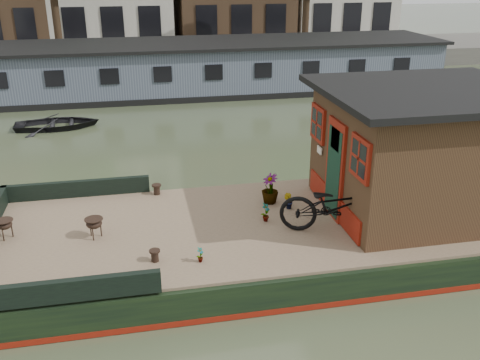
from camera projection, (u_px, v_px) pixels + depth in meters
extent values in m
plane|color=#343F28|center=(309.00, 247.00, 10.57)|extent=(120.00, 120.00, 0.00)
cube|color=black|center=(310.00, 233.00, 10.45)|extent=(12.00, 4.00, 0.60)
cube|color=maroon|center=(310.00, 244.00, 10.54)|extent=(12.02, 4.02, 0.10)
cube|color=#80694F|center=(311.00, 218.00, 10.33)|extent=(11.80, 3.80, 0.05)
cube|color=black|center=(77.00, 189.00, 11.16)|extent=(3.00, 0.12, 0.35)
cube|color=black|center=(56.00, 292.00, 7.68)|extent=(3.00, 0.12, 0.35)
cube|color=black|center=(423.00, 153.00, 10.29)|extent=(3.50, 3.00, 2.30)
cube|color=black|center=(431.00, 91.00, 9.83)|extent=(4.00, 3.50, 0.12)
cube|color=maroon|center=(335.00, 170.00, 10.04)|extent=(0.06, 0.80, 1.90)
cube|color=black|center=(334.00, 172.00, 10.05)|extent=(0.04, 0.64, 1.70)
cube|color=maroon|center=(360.00, 158.00, 8.86)|extent=(0.06, 0.72, 0.72)
cube|color=maroon|center=(318.00, 124.00, 10.76)|extent=(0.06, 0.72, 0.72)
imported|color=black|center=(336.00, 206.00, 9.54)|extent=(2.11, 1.34, 1.05)
imported|color=#9E612D|center=(266.00, 212.00, 10.08)|extent=(0.23, 0.24, 0.38)
imported|color=maroon|center=(288.00, 201.00, 10.63)|extent=(0.22, 0.22, 0.32)
imported|color=brown|center=(270.00, 189.00, 10.82)|extent=(0.45, 0.45, 0.62)
imported|color=#9E482E|center=(200.00, 255.00, 8.73)|extent=(0.16, 0.18, 0.28)
cylinder|color=black|center=(157.00, 189.00, 11.29)|extent=(0.20, 0.20, 0.22)
cylinder|color=black|center=(155.00, 256.00, 8.76)|extent=(0.18, 0.18, 0.21)
imported|color=black|center=(57.00, 120.00, 18.01)|extent=(2.84, 2.09, 0.57)
cube|color=#515C6C|center=(207.00, 68.00, 22.88)|extent=(20.00, 4.00, 2.00)
cube|color=black|center=(206.00, 43.00, 22.48)|extent=(20.40, 4.40, 0.12)
cube|color=black|center=(207.00, 88.00, 23.21)|extent=(20.00, 4.05, 0.24)
cube|color=#47443F|center=(190.00, 57.00, 28.98)|extent=(60.00, 6.00, 0.90)
cylinder|color=#332316|center=(56.00, 14.00, 25.49)|extent=(0.36, 0.36, 4.00)
cylinder|color=#332316|center=(306.00, 10.00, 27.81)|extent=(0.36, 0.36, 4.00)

